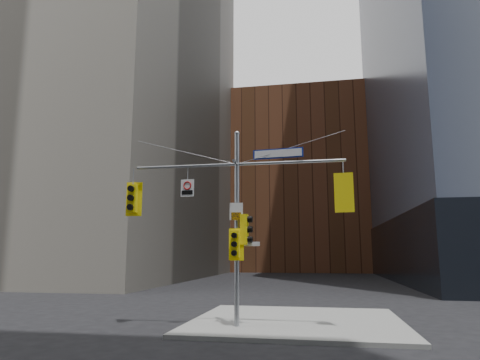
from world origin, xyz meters
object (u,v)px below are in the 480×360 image
(street_sign_blade, at_px, (278,153))
(regulatory_sign_arm, at_px, (187,187))
(traffic_light_east_arm, at_px, (344,193))
(signal_assembly, at_px, (237,206))
(traffic_light_west_arm, at_px, (132,199))
(traffic_light_pole_side, at_px, (246,229))
(traffic_light_pole_front, at_px, (235,244))

(street_sign_blade, relative_size, regulatory_sign_arm, 2.84)
(traffic_light_east_arm, relative_size, street_sign_blade, 0.74)
(signal_assembly, distance_m, regulatory_sign_arm, 2.06)
(signal_assembly, distance_m, traffic_light_west_arm, 4.17)
(traffic_light_east_arm, distance_m, regulatory_sign_arm, 5.82)
(traffic_light_pole_side, bearing_deg, signal_assembly, 92.04)
(regulatory_sign_arm, bearing_deg, traffic_light_pole_side, 5.48)
(traffic_light_pole_front, height_order, street_sign_blade, street_sign_blade)
(traffic_light_east_arm, distance_m, traffic_light_pole_side, 3.77)
(traffic_light_east_arm, relative_size, traffic_light_pole_side, 1.27)
(traffic_light_pole_side, distance_m, regulatory_sign_arm, 2.77)
(traffic_light_pole_front, bearing_deg, traffic_light_west_arm, 177.91)
(traffic_light_pole_side, distance_m, traffic_light_pole_front, 0.69)
(signal_assembly, distance_m, traffic_light_pole_side, 0.92)
(traffic_light_east_arm, xyz_separation_m, street_sign_blade, (-2.34, 0.00, 1.55))
(signal_assembly, bearing_deg, traffic_light_pole_front, -89.96)
(traffic_light_west_arm, height_order, traffic_light_pole_side, traffic_light_west_arm)
(signal_assembly, distance_m, traffic_light_pole_front, 1.43)
(traffic_light_east_arm, bearing_deg, regulatory_sign_arm, 5.27)
(traffic_light_pole_front, bearing_deg, regulatory_sign_arm, 174.45)
(traffic_light_west_arm, relative_size, traffic_light_pole_front, 1.16)
(street_sign_blade, bearing_deg, traffic_light_pole_front, -164.82)
(traffic_light_pole_front, xyz_separation_m, street_sign_blade, (1.55, 0.27, 3.34))
(traffic_light_pole_side, height_order, regulatory_sign_arm, regulatory_sign_arm)
(traffic_light_pole_side, bearing_deg, regulatory_sign_arm, 91.62)
(signal_assembly, xyz_separation_m, traffic_light_east_arm, (3.89, 0.00, 0.38))
(street_sign_blade, bearing_deg, traffic_light_west_arm, -174.82)
(street_sign_blade, bearing_deg, signal_assembly, -174.60)
(traffic_light_pole_side, distance_m, street_sign_blade, 3.05)
(traffic_light_west_arm, distance_m, street_sign_blade, 5.91)
(traffic_light_east_arm, relative_size, traffic_light_pole_front, 1.21)
(traffic_light_west_arm, xyz_separation_m, traffic_light_pole_front, (4.15, -0.28, -1.79))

